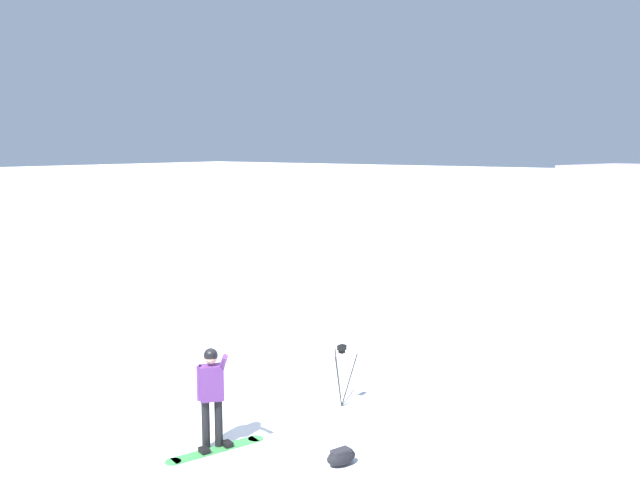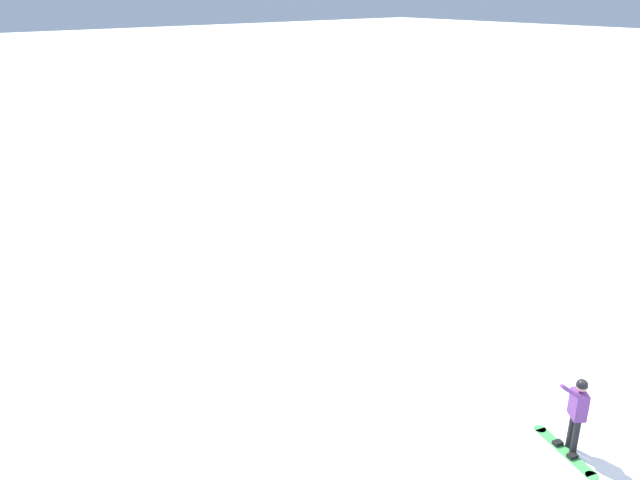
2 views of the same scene
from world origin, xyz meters
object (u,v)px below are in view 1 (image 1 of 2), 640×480
at_px(snowboard, 216,449).
at_px(camera_tripod, 342,362).
at_px(snowboarder, 211,387).
at_px(gear_bag_large, 341,457).

bearing_deg(snowboard, camera_tripod, -100.61).
xyz_separation_m(snowboarder, camera_tripod, (-0.68, -2.91, -0.18)).
relative_size(snowboard, camera_tripod, 1.39).
distance_m(snowboarder, snowboard, 1.07).
xyz_separation_m(snowboarder, snowboard, (-0.13, 0.05, -1.06)).
bearing_deg(camera_tripod, snowboarder, 76.85).
height_order(snowboarder, snowboard, snowboarder).
relative_size(snowboarder, gear_bag_large, 2.98).
distance_m(snowboarder, camera_tripod, 2.99).
xyz_separation_m(snowboard, camera_tripod, (-0.55, -2.96, 0.88)).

